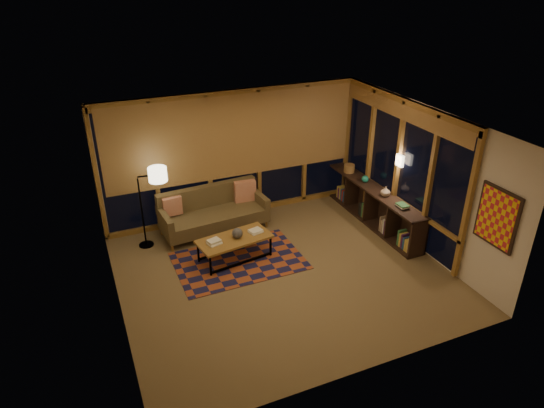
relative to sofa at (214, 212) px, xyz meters
name	(u,v)px	position (x,y,z in m)	size (l,w,h in m)	color
floor	(282,273)	(0.65, -1.91, -0.43)	(5.50, 5.00, 0.01)	#766448
ceiling	(284,125)	(0.65, -1.91, 2.27)	(5.50, 5.00, 0.01)	white
walls	(283,205)	(0.65, -1.91, 0.92)	(5.51, 5.01, 2.70)	beige
window_wall_back	(234,155)	(0.65, 0.52, 0.92)	(5.30, 0.16, 2.60)	#A77232
window_wall_right	(396,167)	(3.33, -1.31, 0.92)	(0.16, 3.70, 2.60)	#A77232
wall_art	(497,218)	(3.36, -3.76, 1.02)	(0.06, 0.74, 0.94)	red
wall_sconce	(400,161)	(3.27, -1.46, 1.12)	(0.12, 0.18, 0.22)	#FFF2C4
sofa	(214,212)	(0.00, 0.00, 0.00)	(2.10, 0.85, 0.86)	brown
pillow_left	(172,208)	(-0.79, 0.14, 0.19)	(0.37, 0.12, 0.37)	#AD2506
pillow_right	(245,191)	(0.75, 0.23, 0.22)	(0.44, 0.15, 0.44)	#AD2506
area_rug	(239,261)	(0.07, -1.25, -0.42)	(2.29, 1.52, 0.01)	#9A4622
coffee_table	(235,248)	(0.03, -1.15, -0.21)	(1.33, 0.61, 0.44)	#A77232
book_stack_a	(214,242)	(-0.36, -1.19, 0.05)	(0.23, 0.18, 0.07)	silver
book_stack_b	(256,231)	(0.46, -1.11, 0.04)	(0.23, 0.18, 0.05)	silver
ceramic_pot	(237,233)	(0.09, -1.16, 0.11)	(0.19, 0.19, 0.19)	black
floor_lamp	(142,209)	(-1.39, -0.02, 0.36)	(0.52, 0.34, 1.57)	black
bookshelf	(372,205)	(3.14, -0.91, -0.05)	(0.40, 3.06, 0.77)	black
basket	(349,168)	(3.12, 0.02, 0.42)	(0.23, 0.23, 0.17)	olive
teal_bowl	(365,179)	(3.14, -0.58, 0.41)	(0.15, 0.15, 0.15)	#1B836D
vase	(385,191)	(3.14, -1.30, 0.44)	(0.19, 0.19, 0.20)	tan
shelf_book_stack	(402,206)	(3.14, -1.86, 0.37)	(0.16, 0.23, 0.07)	silver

